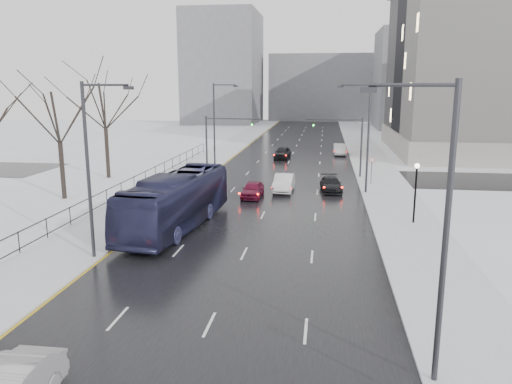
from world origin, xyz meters
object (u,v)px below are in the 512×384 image
at_px(sedan_right_near, 284,183).
at_px(streetlight_l_near, 91,162).
at_px(tree_park_e, 109,179).
at_px(mast_signal_left, 216,138).
at_px(no_uturn_sign, 372,163).
at_px(tree_park_d, 65,200).
at_px(sedan_right_distant, 340,149).
at_px(lamppost_r_mid, 416,184).
at_px(sedan_right_far, 331,184).
at_px(streetlight_r_mid, 366,133).
at_px(sedan_center_near, 253,189).
at_px(sedan_center_far, 282,153).
at_px(streetlight_r_near, 439,222).
at_px(bus, 176,201).
at_px(mast_signal_right, 351,140).
at_px(streetlight_l_far, 216,121).

bearing_deg(sedan_right_near, streetlight_l_near, -113.13).
relative_size(tree_park_e, mast_signal_left, 2.08).
bearing_deg(streetlight_l_near, no_uturn_sign, 54.11).
distance_m(tree_park_d, tree_park_e, 10.01).
bearing_deg(sedan_right_distant, lamppost_r_mid, -84.66).
height_order(lamppost_r_mid, sedan_right_far, lamppost_r_mid).
xyz_separation_m(streetlight_r_mid, streetlight_l_near, (-16.33, -20.00, 0.00)).
xyz_separation_m(tree_park_e, sedan_right_far, (23.44, -3.42, 0.70)).
height_order(mast_signal_left, sedan_center_near, mast_signal_left).
height_order(sedan_right_near, sedan_right_distant, sedan_right_near).
distance_m(streetlight_r_mid, sedan_center_far, 23.59).
height_order(streetlight_r_near, bus, streetlight_r_near).
bearing_deg(mast_signal_right, lamppost_r_mid, -78.46).
relative_size(streetlight_r_mid, sedan_right_near, 2.04).
bearing_deg(mast_signal_left, no_uturn_sign, -13.60).
distance_m(streetlight_l_near, sedan_right_distant, 48.55).
xyz_separation_m(mast_signal_left, bus, (1.80, -21.15, -2.17)).
bearing_deg(lamppost_r_mid, bus, -169.20).
bearing_deg(sedan_right_far, sedan_center_near, -157.68).
relative_size(streetlight_l_near, sedan_right_distant, 2.12).
bearing_deg(mast_signal_left, streetlight_r_mid, -27.31).
relative_size(bus, sedan_center_near, 3.25).
xyz_separation_m(sedan_center_near, sedan_right_near, (2.53, 2.96, 0.09)).
bearing_deg(mast_signal_left, lamppost_r_mid, -44.48).
bearing_deg(mast_signal_right, bus, -121.28).
bearing_deg(sedan_center_far, tree_park_d, -118.06).
bearing_deg(tree_park_d, streetlight_l_far, 61.85).
bearing_deg(streetlight_l_near, sedan_right_near, 65.65).
bearing_deg(sedan_right_distant, sedan_center_far, -149.69).
relative_size(streetlight_l_near, sedan_right_near, 2.04).
height_order(mast_signal_left, sedan_center_far, mast_signal_left).
bearing_deg(sedan_right_distant, streetlight_l_near, -109.40).
distance_m(streetlight_r_mid, bus, 19.34).
bearing_deg(streetlight_r_mid, streetlight_r_near, -90.00).
bearing_deg(mast_signal_right, streetlight_r_near, -88.73).
relative_size(lamppost_r_mid, no_uturn_sign, 1.59).
height_order(mast_signal_right, sedan_right_distant, mast_signal_right).
height_order(streetlight_l_near, no_uturn_sign, streetlight_l_near).
distance_m(mast_signal_right, no_uturn_sign, 4.77).
xyz_separation_m(tree_park_e, no_uturn_sign, (27.40, 0.00, 2.30)).
distance_m(mast_signal_left, no_uturn_sign, 17.10).
xyz_separation_m(streetlight_r_near, streetlight_r_mid, (0.00, 30.00, 0.00)).
bearing_deg(streetlight_r_mid, bus, -136.15).
distance_m(streetlight_l_near, mast_signal_right, 32.03).
relative_size(lamppost_r_mid, sedan_center_near, 1.02).
height_order(no_uturn_sign, sedan_center_near, no_uturn_sign).
relative_size(streetlight_l_far, sedan_right_far, 2.19).
relative_size(tree_park_d, sedan_right_near, 2.55).
bearing_deg(lamppost_r_mid, streetlight_r_near, -98.06).
bearing_deg(sedan_right_near, mast_signal_right, 52.44).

